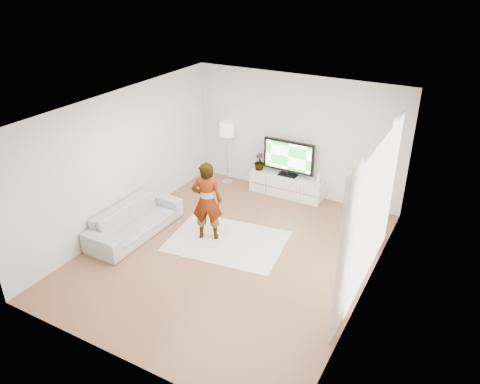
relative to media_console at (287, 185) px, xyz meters
The scene contains 17 objects.
floor 2.78m from the media_console, 88.42° to the right, with size 6.00×6.00×0.00m, color #9E6847.
ceiling 3.77m from the media_console, 88.42° to the right, with size 6.00×6.00×0.00m, color white.
wall_left 3.85m from the media_console, 131.24° to the right, with size 0.02×6.00×2.80m, color silver.
wall_right 3.95m from the media_console, 47.02° to the right, with size 0.02×6.00×2.80m, color silver.
wall_back 1.18m from the media_console, 72.03° to the left, with size 5.00×0.02×2.80m, color silver.
wall_front 5.88m from the media_console, 89.24° to the right, with size 5.00×0.02×2.80m, color silver.
window 3.75m from the media_console, 43.96° to the right, with size 0.01×2.60×2.50m, color white.
curtain_near 4.64m from the media_console, 56.67° to the right, with size 0.04×0.70×2.60m, color white.
curtain_far 2.95m from the media_console, 25.19° to the right, with size 0.04×0.70×2.60m, color white.
media_console is the anchor object (origin of this frame).
television 0.71m from the media_console, 90.00° to the left, with size 1.22×0.24×0.85m.
game_console 0.83m from the media_console, ahead, with size 0.07×0.15×0.20m.
potted_plant 0.86m from the media_console, behind, with size 0.24×0.24×0.42m, color #3F7238.
rug 2.47m from the media_console, 94.70° to the right, with size 2.23×1.60×0.01m, color beige.
player 2.63m from the media_console, 103.68° to the right, with size 0.59×0.39×1.62m, color #334772.
sofa 3.66m from the media_console, 122.45° to the right, with size 2.13×0.83×0.62m, color #A7A7A2.
floor_lamp 1.91m from the media_console, behind, with size 0.35×0.35×1.55m.
Camera 1 is at (3.72, -6.41, 5.02)m, focal length 35.00 mm.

